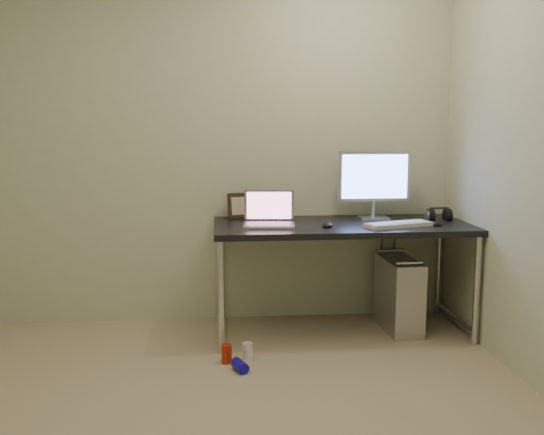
{
  "coord_description": "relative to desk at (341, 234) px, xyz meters",
  "views": [
    {
      "loc": [
        0.07,
        -2.55,
        1.4
      ],
      "look_at": [
        0.4,
        1.03,
        0.85
      ],
      "focal_mm": 40.0,
      "sensor_mm": 36.0,
      "label": 1
    }
  ],
  "objects": [
    {
      "name": "picture_frame",
      "position": [
        -0.64,
        0.29,
        0.16
      ],
      "size": [
        0.23,
        0.11,
        0.18
      ],
      "primitive_type": "cube",
      "rotation": [
        -0.21,
        0.0,
        0.21
      ],
      "color": "black",
      "rests_on": "desk"
    },
    {
      "name": "mouse_left",
      "position": [
        -0.12,
        -0.13,
        0.09
      ],
      "size": [
        0.1,
        0.13,
        0.04
      ],
      "primitive_type": "ellipsoid",
      "rotation": [
        0.0,
        0.0,
        -0.33
      ],
      "color": "black",
      "rests_on": "desk"
    },
    {
      "name": "laptop",
      "position": [
        -0.49,
        -0.04,
        0.13
      ],
      "size": [
        0.35,
        0.3,
        0.23
      ],
      "rotation": [
        0.0,
        0.0,
        -0.09
      ],
      "color": "silver",
      "rests_on": "desk"
    },
    {
      "name": "headphones",
      "position": [
        0.7,
        0.08,
        0.1
      ],
      "size": [
        0.16,
        0.1,
        0.11
      ],
      "rotation": [
        0.0,
        0.0,
        -0.01
      ],
      "color": "black",
      "rests_on": "desk"
    },
    {
      "name": "keyboard",
      "position": [
        0.34,
        -0.16,
        0.09
      ],
      "size": [
        0.47,
        0.28,
        0.03
      ],
      "primitive_type": "cube",
      "rotation": [
        0.0,
        0.0,
        0.32
      ],
      "color": "silver",
      "rests_on": "desk"
    },
    {
      "name": "desk",
      "position": [
        0.0,
        0.0,
        0.0
      ],
      "size": [
        1.7,
        0.74,
        0.75
      ],
      "color": "black",
      "rests_on": "ground"
    },
    {
      "name": "tower_computer",
      "position": [
        0.41,
        0.0,
        -0.43
      ],
      "size": [
        0.23,
        0.48,
        0.53
      ],
      "rotation": [
        0.0,
        0.0,
        0.05
      ],
      "color": "#B0AFB4",
      "rests_on": "ground"
    },
    {
      "name": "webcam",
      "position": [
        -0.37,
        0.29,
        0.16
      ],
      "size": [
        0.04,
        0.03,
        0.12
      ],
      "rotation": [
        0.0,
        0.0,
        -0.06
      ],
      "color": "silver",
      "rests_on": "desk"
    },
    {
      "name": "cable_a",
      "position": [
        0.36,
        0.32,
        -0.28
      ],
      "size": [
        0.01,
        0.16,
        0.69
      ],
      "primitive_type": "cylinder",
      "rotation": [
        0.21,
        0.0,
        0.0
      ],
      "color": "black",
      "rests_on": "ground"
    },
    {
      "name": "monitor",
      "position": [
        0.26,
        0.17,
        0.35
      ],
      "size": [
        0.5,
        0.15,
        0.47
      ],
      "rotation": [
        0.0,
        0.0,
        0.0
      ],
      "color": "silver",
      "rests_on": "desk"
    },
    {
      "name": "can_red",
      "position": [
        -0.78,
        -0.49,
        -0.62
      ],
      "size": [
        0.06,
        0.06,
        0.11
      ],
      "primitive_type": "cylinder",
      "rotation": [
        0.0,
        0.0,
        -0.03
      ],
      "color": "#AB220C",
      "rests_on": "ground"
    },
    {
      "name": "can_blue",
      "position": [
        -0.71,
        -0.62,
        -0.64
      ],
      "size": [
        0.11,
        0.13,
        0.07
      ],
      "primitive_type": "cylinder",
      "rotation": [
        1.57,
        0.0,
        0.38
      ],
      "color": "#120CB5",
      "rests_on": "ground"
    },
    {
      "name": "mouse_right",
      "position": [
        0.6,
        -0.13,
        0.09
      ],
      "size": [
        0.09,
        0.12,
        0.03
      ],
      "primitive_type": "ellipsoid",
      "rotation": [
        0.0,
        0.0,
        -0.33
      ],
      "color": "black",
      "rests_on": "desk"
    },
    {
      "name": "wall_back",
      "position": [
        -0.9,
        0.37,
        0.57
      ],
      "size": [
        3.5,
        0.02,
        2.5
      ],
      "primitive_type": "cube",
      "color": "beige",
      "rests_on": "ground"
    },
    {
      "name": "cable_b",
      "position": [
        0.45,
        0.3,
        -0.3
      ],
      "size": [
        0.02,
        0.11,
        0.71
      ],
      "primitive_type": "cylinder",
      "rotation": [
        0.14,
        0.0,
        0.09
      ],
      "color": "black",
      "rests_on": "ground"
    },
    {
      "name": "can_white",
      "position": [
        -0.66,
        -0.47,
        -0.62
      ],
      "size": [
        0.06,
        0.06,
        0.11
      ],
      "primitive_type": "cylinder",
      "rotation": [
        0.0,
        0.0,
        0.01
      ],
      "color": "white",
      "rests_on": "ground"
    }
  ]
}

